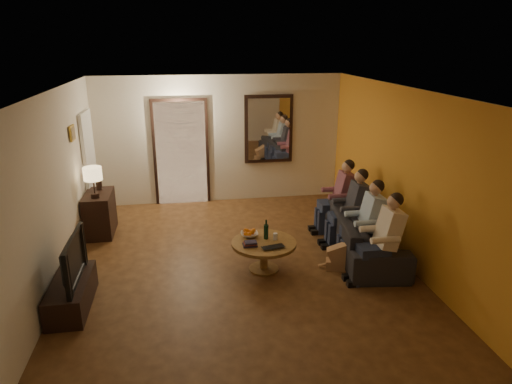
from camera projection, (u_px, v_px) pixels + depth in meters
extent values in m
cube|color=#472913|center=(240.00, 265.00, 6.92)|extent=(5.00, 6.00, 0.01)
cube|color=white|center=(238.00, 90.00, 6.09)|extent=(5.00, 6.00, 0.01)
cube|color=beige|center=(220.00, 140.00, 9.31)|extent=(5.00, 0.02, 2.60)
cube|color=beige|center=(285.00, 292.00, 3.70)|extent=(5.00, 0.02, 2.60)
cube|color=beige|center=(54.00, 192.00, 6.12)|extent=(0.02, 6.00, 2.60)
cube|color=beige|center=(403.00, 175.00, 6.89)|extent=(0.02, 6.00, 2.60)
cube|color=orange|center=(402.00, 175.00, 6.89)|extent=(0.01, 6.00, 2.60)
cube|color=#FFE0A5|center=(181.00, 154.00, 9.25)|extent=(1.00, 0.06, 2.10)
cube|color=black|center=(181.00, 154.00, 9.24)|extent=(1.12, 0.04, 2.22)
cube|color=silver|center=(194.00, 160.00, 9.34)|extent=(0.45, 0.03, 1.70)
cube|color=black|center=(269.00, 129.00, 9.37)|extent=(1.00, 0.05, 1.40)
cube|color=white|center=(269.00, 129.00, 9.34)|extent=(0.86, 0.02, 1.26)
cube|color=white|center=(90.00, 167.00, 8.37)|extent=(0.06, 0.85, 2.04)
cube|color=#B28C33|center=(72.00, 133.00, 7.17)|extent=(0.03, 0.28, 0.24)
cube|color=brown|center=(73.00, 133.00, 7.17)|extent=(0.01, 0.22, 0.18)
cube|color=black|center=(100.00, 214.00, 7.94)|extent=(0.45, 0.83, 0.74)
cube|color=black|center=(72.00, 294.00, 5.77)|extent=(0.45, 1.11, 0.37)
imported|color=black|center=(67.00, 260.00, 5.62)|extent=(1.02, 0.13, 0.59)
imported|color=black|center=(364.00, 234.00, 7.23)|extent=(2.32, 1.16, 0.65)
cylinder|color=brown|center=(264.00, 256.00, 6.71)|extent=(1.10, 1.10, 0.45)
imported|color=white|center=(249.00, 235.00, 6.80)|extent=(0.26, 0.26, 0.06)
cylinder|color=silver|center=(275.00, 236.00, 6.69)|extent=(0.06, 0.06, 0.10)
imported|color=black|center=(274.00, 249.00, 6.38)|extent=(0.37, 0.28, 0.03)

